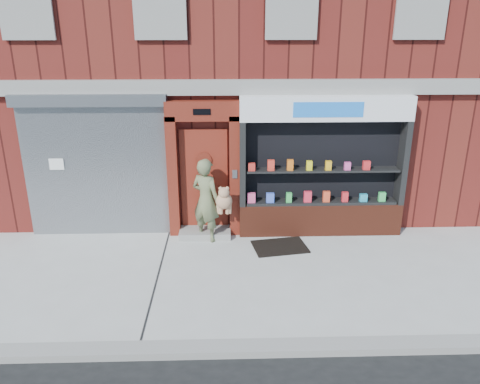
{
  "coord_description": "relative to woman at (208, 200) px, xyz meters",
  "views": [
    {
      "loc": [
        -0.28,
        -7.55,
        4.34
      ],
      "look_at": [
        -0.01,
        1.0,
        1.26
      ],
      "focal_mm": 35.0,
      "sensor_mm": 36.0,
      "label": 1
    }
  ],
  "objects": [
    {
      "name": "red_door_bay",
      "position": [
        -0.08,
        0.32,
        0.56
      ],
      "size": [
        1.52,
        0.58,
        2.9
      ],
      "color": "#57170E",
      "rests_on": "ground"
    },
    {
      "name": "building",
      "position": [
        0.67,
        4.46,
        3.1
      ],
      "size": [
        12.0,
        8.16,
        8.0
      ],
      "color": "#551713",
      "rests_on": "ground"
    },
    {
      "name": "curb",
      "position": [
        0.67,
        -3.69,
        -0.84
      ],
      "size": [
        60.0,
        0.3,
        0.12
      ],
      "primitive_type": "cube",
      "color": "gray",
      "rests_on": "ground"
    },
    {
      "name": "shutter_bay",
      "position": [
        -2.33,
        0.39,
        0.82
      ],
      "size": [
        3.1,
        0.3,
        3.04
      ],
      "color": "gray",
      "rests_on": "ground"
    },
    {
      "name": "woman",
      "position": [
        0.0,
        0.0,
        0.0
      ],
      "size": [
        0.94,
        0.72,
        1.78
      ],
      "color": "#5F6743",
      "rests_on": "ground"
    },
    {
      "name": "doormat",
      "position": [
        1.48,
        -0.43,
        -0.88
      ],
      "size": [
        1.19,
        0.92,
        0.03
      ],
      "primitive_type": "cube",
      "rotation": [
        0.0,
        0.0,
        0.17
      ],
      "color": "black",
      "rests_on": "ground"
    },
    {
      "name": "pharmacy_bay",
      "position": [
        2.41,
        0.28,
        0.47
      ],
      "size": [
        3.5,
        0.41,
        3.0
      ],
      "color": "maroon",
      "rests_on": "ground"
    },
    {
      "name": "ground",
      "position": [
        0.67,
        -1.54,
        -0.9
      ],
      "size": [
        80.0,
        80.0,
        0.0
      ],
      "primitive_type": "plane",
      "color": "#9E9E99",
      "rests_on": "ground"
    }
  ]
}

